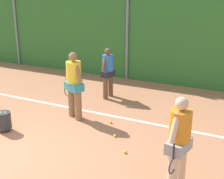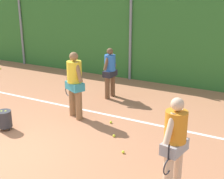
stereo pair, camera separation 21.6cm
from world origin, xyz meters
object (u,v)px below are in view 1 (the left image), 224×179
(player_foreground_near, at_px, (179,140))
(player_backcourt_far, at_px, (108,70))
(ball_hopper, at_px, (4,120))
(tennis_ball_5, at_px, (125,152))
(player_midcourt, at_px, (74,82))
(tennis_ball_2, at_px, (111,122))
(tennis_ball_3, at_px, (115,136))

(player_foreground_near, height_order, player_backcourt_far, player_foreground_near)
(ball_hopper, bearing_deg, player_backcourt_far, 70.31)
(player_backcourt_far, distance_m, tennis_ball_5, 3.70)
(player_midcourt, bearing_deg, tennis_ball_2, -149.59)
(player_midcourt, xyz_separation_m, ball_hopper, (-1.13, -1.48, -0.73))
(player_foreground_near, relative_size, player_backcourt_far, 1.08)
(player_backcourt_far, bearing_deg, ball_hopper, 165.34)
(ball_hopper, bearing_deg, tennis_ball_3, 19.28)
(player_foreground_near, distance_m, tennis_ball_3, 2.47)
(player_midcourt, distance_m, tennis_ball_2, 1.44)
(tennis_ball_3, bearing_deg, player_midcourt, 158.96)
(player_midcourt, distance_m, tennis_ball_3, 1.87)
(tennis_ball_3, xyz_separation_m, tennis_ball_5, (0.53, -0.59, 0.00))
(player_backcourt_far, relative_size, tennis_ball_3, 24.45)
(player_midcourt, xyz_separation_m, player_backcourt_far, (0.07, 1.86, -0.11))
(player_midcourt, height_order, tennis_ball_3, player_midcourt)
(tennis_ball_5, bearing_deg, tennis_ball_2, 127.81)
(ball_hopper, bearing_deg, player_midcourt, 52.68)
(player_midcourt, distance_m, tennis_ball_5, 2.52)
(ball_hopper, distance_m, tennis_ball_5, 3.17)
(tennis_ball_2, relative_size, tennis_ball_5, 1.00)
(player_midcourt, bearing_deg, player_backcourt_far, -66.48)
(player_foreground_near, xyz_separation_m, ball_hopper, (-4.46, 0.42, -0.69))
(player_backcourt_far, bearing_deg, player_midcourt, -177.03)
(player_foreground_near, bearing_deg, tennis_ball_2, -120.57)
(ball_hopper, xyz_separation_m, tennis_ball_3, (2.61, 0.91, -0.26))
(player_foreground_near, relative_size, tennis_ball_5, 26.42)
(player_midcourt, bearing_deg, tennis_ball_3, -175.45)
(player_backcourt_far, xyz_separation_m, ball_hopper, (-1.20, -3.35, -0.62))
(player_midcourt, height_order, player_backcourt_far, player_midcourt)
(player_backcourt_far, relative_size, ball_hopper, 3.14)
(player_midcourt, relative_size, ball_hopper, 3.55)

